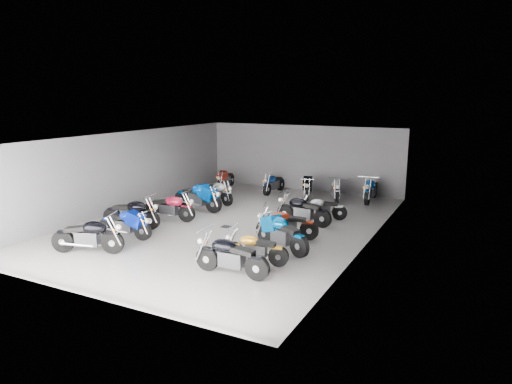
{
  "coord_description": "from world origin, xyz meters",
  "views": [
    {
      "loc": [
        8.17,
        -14.09,
        4.65
      ],
      "look_at": [
        0.37,
        1.17,
        1.0
      ],
      "focal_mm": 32.0,
      "sensor_mm": 36.0,
      "label": 1
    }
  ],
  "objects_px": {
    "motorcycle_back_a": "(226,179)",
    "motorcycle_back_f": "(371,190)",
    "motorcycle_back_e": "(335,189)",
    "motorcycle_right_a": "(231,256)",
    "motorcycle_right_d": "(286,224)",
    "motorcycle_back_c": "(274,183)",
    "motorcycle_left_b": "(125,224)",
    "motorcycle_left_e": "(198,197)",
    "motorcycle_back_d": "(308,186)",
    "motorcycle_left_f": "(217,192)",
    "motorcycle_right_b": "(255,248)",
    "motorcycle_right_e": "(303,211)",
    "motorcycle_right_f": "(322,208)",
    "motorcycle_left_c": "(132,213)",
    "motorcycle_right_c": "(281,233)",
    "motorcycle_left_a": "(88,236)",
    "motorcycle_left_d": "(169,207)",
    "drain_grate": "(226,227)"
  },
  "relations": [
    {
      "from": "motorcycle_back_a",
      "to": "motorcycle_back_f",
      "type": "bearing_deg",
      "value": 175.44
    },
    {
      "from": "motorcycle_back_e",
      "to": "motorcycle_right_a",
      "type": "bearing_deg",
      "value": 68.44
    },
    {
      "from": "motorcycle_right_d",
      "to": "motorcycle_back_c",
      "type": "relative_size",
      "value": 0.98
    },
    {
      "from": "motorcycle_left_b",
      "to": "motorcycle_back_a",
      "type": "xyz_separation_m",
      "value": [
        -1.29,
        8.61,
        -0.01
      ]
    },
    {
      "from": "motorcycle_left_e",
      "to": "motorcycle_back_d",
      "type": "xyz_separation_m",
      "value": [
        3.16,
        4.32,
        -0.03
      ]
    },
    {
      "from": "motorcycle_left_f",
      "to": "motorcycle_right_d",
      "type": "relative_size",
      "value": 1.02
    },
    {
      "from": "motorcycle_right_b",
      "to": "motorcycle_right_e",
      "type": "height_order",
      "value": "motorcycle_right_e"
    },
    {
      "from": "motorcycle_back_f",
      "to": "motorcycle_back_e",
      "type": "bearing_deg",
      "value": 14.09
    },
    {
      "from": "motorcycle_left_e",
      "to": "motorcycle_back_a",
      "type": "bearing_deg",
      "value": -159.14
    },
    {
      "from": "motorcycle_back_e",
      "to": "motorcycle_left_b",
      "type": "bearing_deg",
      "value": 39.5
    },
    {
      "from": "motorcycle_back_c",
      "to": "motorcycle_back_a",
      "type": "bearing_deg",
      "value": 3.49
    },
    {
      "from": "motorcycle_right_f",
      "to": "motorcycle_left_c",
      "type": "bearing_deg",
      "value": 103.19
    },
    {
      "from": "motorcycle_left_e",
      "to": "motorcycle_left_b",
      "type": "bearing_deg",
      "value": 3.33
    },
    {
      "from": "motorcycle_left_b",
      "to": "motorcycle_right_a",
      "type": "bearing_deg",
      "value": 70.52
    },
    {
      "from": "motorcycle_right_c",
      "to": "motorcycle_back_a",
      "type": "bearing_deg",
      "value": 65.27
    },
    {
      "from": "motorcycle_right_d",
      "to": "motorcycle_right_e",
      "type": "relative_size",
      "value": 0.92
    },
    {
      "from": "motorcycle_right_a",
      "to": "motorcycle_back_f",
      "type": "distance_m",
      "value": 10.26
    },
    {
      "from": "motorcycle_left_a",
      "to": "motorcycle_back_a",
      "type": "height_order",
      "value": "motorcycle_left_a"
    },
    {
      "from": "motorcycle_right_a",
      "to": "motorcycle_right_c",
      "type": "distance_m",
      "value": 2.44
    },
    {
      "from": "motorcycle_left_d",
      "to": "motorcycle_back_d",
      "type": "distance_m",
      "value": 6.92
    },
    {
      "from": "motorcycle_left_f",
      "to": "motorcycle_right_a",
      "type": "relative_size",
      "value": 0.94
    },
    {
      "from": "motorcycle_back_a",
      "to": "motorcycle_back_e",
      "type": "distance_m",
      "value": 5.78
    },
    {
      "from": "motorcycle_left_e",
      "to": "motorcycle_left_f",
      "type": "distance_m",
      "value": 1.44
    },
    {
      "from": "motorcycle_back_a",
      "to": "motorcycle_back_f",
      "type": "distance_m",
      "value": 7.28
    },
    {
      "from": "motorcycle_left_f",
      "to": "motorcycle_right_d",
      "type": "xyz_separation_m",
      "value": [
        4.73,
        -3.29,
        -0.01
      ]
    },
    {
      "from": "drain_grate",
      "to": "motorcycle_right_f",
      "type": "distance_m",
      "value": 3.74
    },
    {
      "from": "motorcycle_left_f",
      "to": "motorcycle_right_f",
      "type": "relative_size",
      "value": 1.15
    },
    {
      "from": "motorcycle_left_b",
      "to": "motorcycle_left_d",
      "type": "xyz_separation_m",
      "value": [
        -0.04,
        2.4,
        0.02
      ]
    },
    {
      "from": "motorcycle_left_f",
      "to": "motorcycle_right_d",
      "type": "distance_m",
      "value": 5.77
    },
    {
      "from": "motorcycle_left_c",
      "to": "motorcycle_right_c",
      "type": "distance_m",
      "value": 5.71
    },
    {
      "from": "motorcycle_left_b",
      "to": "motorcycle_left_d",
      "type": "relative_size",
      "value": 0.96
    },
    {
      "from": "motorcycle_left_c",
      "to": "motorcycle_back_a",
      "type": "relative_size",
      "value": 1.11
    },
    {
      "from": "motorcycle_left_f",
      "to": "motorcycle_right_f",
      "type": "xyz_separation_m",
      "value": [
        4.99,
        -0.49,
        -0.06
      ]
    },
    {
      "from": "motorcycle_left_d",
      "to": "motorcycle_back_e",
      "type": "relative_size",
      "value": 1.06
    },
    {
      "from": "motorcycle_left_c",
      "to": "drain_grate",
      "type": "bearing_deg",
      "value": 108.66
    },
    {
      "from": "motorcycle_left_b",
      "to": "motorcycle_left_e",
      "type": "bearing_deg",
      "value": 173.75
    },
    {
      "from": "motorcycle_right_d",
      "to": "motorcycle_back_d",
      "type": "distance_m",
      "value": 6.37
    },
    {
      "from": "motorcycle_right_c",
      "to": "motorcycle_back_a",
      "type": "xyz_separation_m",
      "value": [
        -6.36,
        7.37,
        -0.06
      ]
    },
    {
      "from": "motorcycle_right_d",
      "to": "motorcycle_right_b",
      "type": "bearing_deg",
      "value": 162.86
    },
    {
      "from": "motorcycle_right_a",
      "to": "motorcycle_right_d",
      "type": "distance_m",
      "value": 3.5
    },
    {
      "from": "motorcycle_left_d",
      "to": "motorcycle_left_b",
      "type": "bearing_deg",
      "value": -9.96
    },
    {
      "from": "motorcycle_back_d",
      "to": "motorcycle_back_f",
      "type": "xyz_separation_m",
      "value": [
        2.76,
        0.5,
        0.01
      ]
    },
    {
      "from": "drain_grate",
      "to": "motorcycle_left_b",
      "type": "relative_size",
      "value": 0.16
    },
    {
      "from": "motorcycle_right_e",
      "to": "motorcycle_back_a",
      "type": "bearing_deg",
      "value": 57.45
    },
    {
      "from": "motorcycle_left_c",
      "to": "motorcycle_right_b",
      "type": "bearing_deg",
      "value": 67.38
    },
    {
      "from": "motorcycle_right_d",
      "to": "motorcycle_back_a",
      "type": "relative_size",
      "value": 1.0
    },
    {
      "from": "motorcycle_back_a",
      "to": "motorcycle_back_c",
      "type": "bearing_deg",
      "value": 173.18
    },
    {
      "from": "motorcycle_left_c",
      "to": "motorcycle_back_f",
      "type": "height_order",
      "value": "motorcycle_back_f"
    },
    {
      "from": "motorcycle_left_d",
      "to": "motorcycle_back_c",
      "type": "relative_size",
      "value": 1.04
    },
    {
      "from": "motorcycle_left_d",
      "to": "motorcycle_right_e",
      "type": "relative_size",
      "value": 0.97
    }
  ]
}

